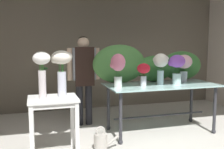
# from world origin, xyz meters

# --- Properties ---
(ground_plane) EXTENTS (7.35, 7.35, 0.00)m
(ground_plane) POSITION_xyz_m (0.00, 1.67, 0.00)
(ground_plane) COLOR beige
(wall_back) EXTENTS (5.46, 0.12, 2.66)m
(wall_back) POSITION_xyz_m (0.00, 3.34, 1.33)
(wall_back) COLOR #706656
(wall_back) RESTS_ON ground
(display_table_glass) EXTENTS (1.78, 0.85, 0.79)m
(display_table_glass) POSITION_xyz_m (0.46, 1.45, 0.66)
(display_table_glass) COLOR #A6D3CF
(display_table_glass) RESTS_ON ground
(side_table_white) EXTENTS (0.61, 0.51, 0.76)m
(side_table_white) POSITION_xyz_m (-1.27, 1.00, 0.64)
(side_table_white) COLOR white
(side_table_white) RESTS_ON ground
(florist) EXTENTS (0.57, 0.24, 1.55)m
(florist) POSITION_xyz_m (-0.66, 2.16, 0.95)
(florist) COLOR #232328
(florist) RESTS_ON ground
(foliage_backdrop) EXTENTS (1.98, 0.30, 0.63)m
(foliage_backdrop) POSITION_xyz_m (0.33, 1.75, 1.06)
(foliage_backdrop) COLOR #477F3D
(foliage_backdrop) RESTS_ON display_table_glass
(vase_violet_hydrangea) EXTENTS (0.27, 0.25, 0.47)m
(vase_violet_hydrangea) POSITION_xyz_m (0.69, 1.36, 1.08)
(vase_violet_hydrangea) COLOR silver
(vase_violet_hydrangea) RESTS_ON display_table_glass
(vase_ivory_anemones) EXTENTS (0.24, 0.23, 0.49)m
(vase_ivory_anemones) POSITION_xyz_m (0.43, 1.42, 1.11)
(vase_ivory_anemones) COLOR silver
(vase_ivory_anemones) RESTS_ON display_table_glass
(vase_rosy_roses) EXTENTS (0.23, 0.22, 0.50)m
(vase_rosy_roses) POSITION_xyz_m (-0.30, 1.33, 1.10)
(vase_rosy_roses) COLOR silver
(vase_rosy_roses) RESTS_ON display_table_glass
(vase_crimson_snapdragons) EXTENTS (0.20, 0.20, 0.35)m
(vase_crimson_snapdragons) POSITION_xyz_m (0.11, 1.34, 1.02)
(vase_crimson_snapdragons) COLOR silver
(vase_crimson_snapdragons) RESTS_ON display_table_glass
(vase_blush_freesia) EXTENTS (0.27, 0.27, 0.46)m
(vase_blush_freesia) POSITION_xyz_m (0.95, 1.58, 1.08)
(vase_blush_freesia) COLOR silver
(vase_blush_freesia) RESTS_ON display_table_glass
(vase_white_roses_tall) EXTENTS (0.22, 0.22, 0.58)m
(vase_white_roses_tall) POSITION_xyz_m (-1.39, 1.00, 1.14)
(vase_white_roses_tall) COLOR silver
(vase_white_roses_tall) RESTS_ON side_table_white
(vase_cream_lisianthus_tall) EXTENTS (0.27, 0.26, 0.59)m
(vase_cream_lisianthus_tall) POSITION_xyz_m (-1.14, 1.06, 1.15)
(vase_cream_lisianthus_tall) COLOR silver
(vase_cream_lisianthus_tall) RESTS_ON side_table_white
(watering_can) EXTENTS (0.35, 0.18, 0.34)m
(watering_can) POSITION_xyz_m (-0.65, 0.97, 0.13)
(watering_can) COLOR #B7B2A8
(watering_can) RESTS_ON ground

